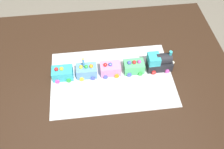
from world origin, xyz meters
TOP-DOWN VIEW (x-y plane):
  - ground_plane at (0.00, 0.00)m, footprint 8.00×8.00m
  - dining_table at (0.00, 0.00)m, footprint 1.40×1.00m
  - cake_board at (-0.07, 0.05)m, footprint 0.60×0.40m
  - cake_locomotive at (-0.32, 0.02)m, footprint 0.14×0.08m
  - cake_car_gondola_mint_green at (-0.19, 0.02)m, footprint 0.10×0.08m
  - cake_car_hopper_bubblegum at (-0.07, 0.02)m, footprint 0.10×0.08m
  - cake_car_caboose_sky_blue at (0.05, 0.02)m, footprint 0.10×0.08m
  - cake_car_flatbed_turquoise at (0.17, 0.02)m, footprint 0.10×0.08m
  - birthday_candle at (0.06, 0.02)m, footprint 0.01×0.01m

SIDE VIEW (x-z plane):
  - ground_plane at x=0.00m, z-range 0.00..0.00m
  - dining_table at x=0.00m, z-range 0.26..1.00m
  - cake_board at x=-0.07m, z-range 0.74..0.74m
  - cake_car_hopper_bubblegum at x=-0.07m, z-range 0.74..0.81m
  - cake_car_flatbed_turquoise at x=0.17m, z-range 0.74..0.81m
  - cake_car_gondola_mint_green at x=-0.19m, z-range 0.74..0.81m
  - cake_car_caboose_sky_blue at x=0.05m, z-range 0.74..0.81m
  - cake_locomotive at x=-0.32m, z-range 0.73..0.85m
  - birthday_candle at x=0.06m, z-range 0.81..0.87m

